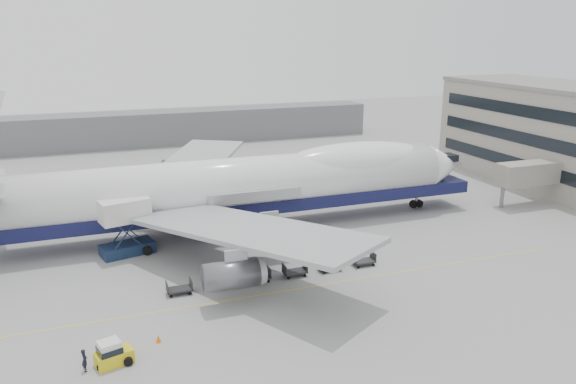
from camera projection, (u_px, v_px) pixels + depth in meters
name	position (u px, v px, depth m)	size (l,w,h in m)	color
ground	(271.00, 266.00, 57.78)	(260.00, 260.00, 0.00)	gray
apron_line	(291.00, 290.00, 52.36)	(60.00, 0.15, 0.01)	gold
hangar	(118.00, 130.00, 116.63)	(110.00, 8.00, 7.00)	slate
airliner	(244.00, 184.00, 67.27)	(67.00, 55.30, 19.98)	white
catering_truck	(125.00, 224.00, 60.00)	(6.00, 4.73, 6.22)	#172846
baggage_tug	(112.00, 354.00, 40.47)	(2.88, 2.04, 1.91)	gold
ground_worker	(85.00, 360.00, 39.69)	(0.62, 0.41, 1.71)	black
traffic_cone	(158.00, 339.00, 43.54)	(0.41, 0.41, 0.61)	orange
dolly_0	(179.00, 288.00, 51.50)	(2.30, 1.35, 1.30)	#2D2D30
dolly_1	(220.00, 282.00, 52.77)	(2.30, 1.35, 1.30)	#2D2D30
dolly_2	(258.00, 276.00, 54.03)	(2.30, 1.35, 1.30)	#2D2D30
dolly_3	(295.00, 271.00, 55.29)	(2.30, 1.35, 1.30)	#2D2D30
dolly_4	(330.00, 266.00, 56.55)	(2.30, 1.35, 1.30)	#2D2D30
dolly_5	(363.00, 260.00, 57.81)	(2.30, 1.35, 1.30)	#2D2D30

